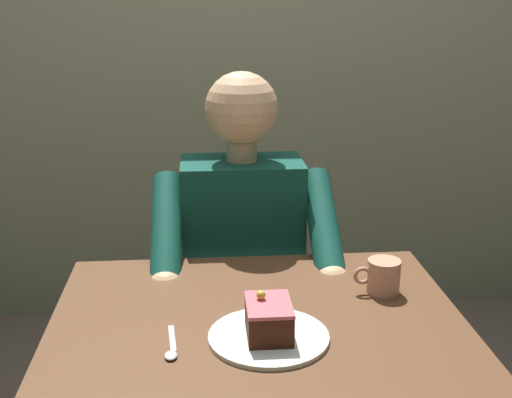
% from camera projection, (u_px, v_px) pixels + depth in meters
% --- Properties ---
extents(dining_table, '(0.93, 0.73, 0.75)m').
position_uv_depth(dining_table, '(258.00, 358.00, 1.52)').
color(dining_table, brown).
rests_on(dining_table, ground).
extents(chair, '(0.42, 0.42, 0.89)m').
position_uv_depth(chair, '(241.00, 298.00, 2.18)').
color(chair, '#51491C').
rests_on(chair, ground).
extents(seated_person, '(0.53, 0.58, 1.24)m').
position_uv_depth(seated_person, '(244.00, 275.00, 1.97)').
color(seated_person, '#10463A').
rests_on(seated_person, ground).
extents(dessert_plate, '(0.26, 0.26, 0.01)m').
position_uv_depth(dessert_plate, '(269.00, 337.00, 1.39)').
color(dessert_plate, white).
rests_on(dessert_plate, dining_table).
extents(cake_slice, '(0.09, 0.13, 0.09)m').
position_uv_depth(cake_slice, '(269.00, 319.00, 1.38)').
color(cake_slice, '#3F1C0D').
rests_on(cake_slice, dessert_plate).
extents(coffee_cup, '(0.12, 0.08, 0.08)m').
position_uv_depth(coffee_cup, '(383.00, 276.00, 1.60)').
color(coffee_cup, tan).
rests_on(coffee_cup, dining_table).
extents(dessert_spoon, '(0.03, 0.14, 0.01)m').
position_uv_depth(dessert_spoon, '(171.00, 348.00, 1.35)').
color(dessert_spoon, silver).
rests_on(dessert_spoon, dining_table).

